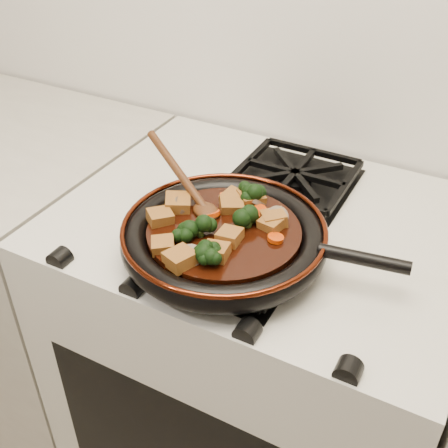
% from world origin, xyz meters
% --- Properties ---
extents(stove, '(0.76, 0.60, 0.90)m').
position_xyz_m(stove, '(0.00, 1.69, 0.45)').
color(stove, beige).
rests_on(stove, ground).
extents(burner_grate_front, '(0.23, 0.23, 0.03)m').
position_xyz_m(burner_grate_front, '(0.00, 1.55, 0.91)').
color(burner_grate_front, black).
rests_on(burner_grate_front, stove).
extents(burner_grate_back, '(0.23, 0.23, 0.03)m').
position_xyz_m(burner_grate_back, '(0.00, 1.83, 0.91)').
color(burner_grate_back, black).
rests_on(burner_grate_back, stove).
extents(skillet, '(0.47, 0.34, 0.05)m').
position_xyz_m(skillet, '(-0.01, 1.55, 0.94)').
color(skillet, black).
rests_on(skillet, burner_grate_front).
extents(braising_sauce, '(0.25, 0.25, 0.02)m').
position_xyz_m(braising_sauce, '(-0.01, 1.55, 0.95)').
color(braising_sauce, black).
rests_on(braising_sauce, skillet).
extents(tofu_cube_0, '(0.04, 0.04, 0.02)m').
position_xyz_m(tofu_cube_0, '(0.05, 1.59, 0.97)').
color(tofu_cube_0, brown).
rests_on(tofu_cube_0, braising_sauce).
extents(tofu_cube_1, '(0.04, 0.04, 0.03)m').
position_xyz_m(tofu_cube_1, '(0.01, 1.53, 0.97)').
color(tofu_cube_1, brown).
rests_on(tofu_cube_1, braising_sauce).
extents(tofu_cube_2, '(0.06, 0.05, 0.03)m').
position_xyz_m(tofu_cube_2, '(-0.03, 1.44, 0.97)').
color(tofu_cube_2, brown).
rests_on(tofu_cube_2, braising_sauce).
extents(tofu_cube_3, '(0.06, 0.05, 0.03)m').
position_xyz_m(tofu_cube_3, '(0.05, 1.61, 0.97)').
color(tofu_cube_3, brown).
rests_on(tofu_cube_3, braising_sauce).
extents(tofu_cube_4, '(0.05, 0.05, 0.02)m').
position_xyz_m(tofu_cube_4, '(-0.12, 1.52, 0.97)').
color(tofu_cube_4, brown).
rests_on(tofu_cube_4, braising_sauce).
extents(tofu_cube_5, '(0.05, 0.05, 0.02)m').
position_xyz_m(tofu_cube_5, '(-0.07, 1.46, 0.97)').
color(tofu_cube_5, brown).
rests_on(tofu_cube_5, braising_sauce).
extents(tofu_cube_6, '(0.06, 0.06, 0.03)m').
position_xyz_m(tofu_cube_6, '(-0.01, 1.64, 0.97)').
color(tofu_cube_6, brown).
rests_on(tofu_cube_6, braising_sauce).
extents(tofu_cube_7, '(0.05, 0.04, 0.03)m').
position_xyz_m(tofu_cube_7, '(0.01, 1.48, 0.97)').
color(tofu_cube_7, brown).
rests_on(tofu_cube_7, braising_sauce).
extents(tofu_cube_8, '(0.04, 0.04, 0.03)m').
position_xyz_m(tofu_cube_8, '(-0.04, 1.63, 0.97)').
color(tofu_cube_8, brown).
rests_on(tofu_cube_8, braising_sauce).
extents(tofu_cube_9, '(0.05, 0.05, 0.03)m').
position_xyz_m(tofu_cube_9, '(-0.03, 1.61, 0.97)').
color(tofu_cube_9, brown).
rests_on(tofu_cube_9, braising_sauce).
extents(tofu_cube_10, '(0.06, 0.06, 0.03)m').
position_xyz_m(tofu_cube_10, '(-0.11, 1.57, 0.97)').
color(tofu_cube_10, brown).
rests_on(tofu_cube_10, braising_sauce).
extents(broccoli_floret_0, '(0.07, 0.06, 0.07)m').
position_xyz_m(broccoli_floret_0, '(-0.01, 1.64, 0.97)').
color(broccoli_floret_0, black).
rests_on(broccoli_floret_0, braising_sauce).
extents(broccoli_floret_1, '(0.06, 0.06, 0.06)m').
position_xyz_m(broccoli_floret_1, '(-0.00, 1.47, 0.97)').
color(broccoli_floret_1, black).
rests_on(broccoli_floret_1, braising_sauce).
extents(broccoli_floret_2, '(0.08, 0.08, 0.05)m').
position_xyz_m(broccoli_floret_2, '(0.01, 1.47, 0.97)').
color(broccoli_floret_2, black).
rests_on(broccoli_floret_2, braising_sauce).
extents(broccoli_floret_3, '(0.08, 0.09, 0.07)m').
position_xyz_m(broccoli_floret_3, '(-0.04, 1.51, 0.97)').
color(broccoli_floret_3, black).
rests_on(broccoli_floret_3, braising_sauce).
extents(broccoli_floret_4, '(0.08, 0.09, 0.07)m').
position_xyz_m(broccoli_floret_4, '(-0.06, 1.50, 0.97)').
color(broccoli_floret_4, black).
rests_on(broccoli_floret_4, braising_sauce).
extents(broccoli_floret_5, '(0.08, 0.08, 0.07)m').
position_xyz_m(broccoli_floret_5, '(0.02, 1.57, 0.97)').
color(broccoli_floret_5, black).
rests_on(broccoli_floret_5, braising_sauce).
extents(carrot_coin_0, '(0.03, 0.03, 0.02)m').
position_xyz_m(carrot_coin_0, '(-0.05, 1.57, 0.96)').
color(carrot_coin_0, '#C83605').
rests_on(carrot_coin_0, braising_sauce).
extents(carrot_coin_1, '(0.03, 0.03, 0.02)m').
position_xyz_m(carrot_coin_1, '(0.02, 1.62, 0.96)').
color(carrot_coin_1, '#C83605').
rests_on(carrot_coin_1, braising_sauce).
extents(carrot_coin_2, '(0.03, 0.03, 0.02)m').
position_xyz_m(carrot_coin_2, '(0.01, 1.51, 0.96)').
color(carrot_coin_2, '#C83605').
rests_on(carrot_coin_2, braising_sauce).
extents(carrot_coin_3, '(0.03, 0.03, 0.02)m').
position_xyz_m(carrot_coin_3, '(-0.05, 1.63, 0.96)').
color(carrot_coin_3, '#C83605').
rests_on(carrot_coin_3, braising_sauce).
extents(carrot_coin_4, '(0.03, 0.03, 0.01)m').
position_xyz_m(carrot_coin_4, '(0.07, 1.56, 0.96)').
color(carrot_coin_4, '#C83605').
rests_on(carrot_coin_4, braising_sauce).
extents(mushroom_slice_0, '(0.05, 0.04, 0.03)m').
position_xyz_m(mushroom_slice_0, '(0.00, 1.64, 0.97)').
color(mushroom_slice_0, brown).
rests_on(mushroom_slice_0, braising_sauce).
extents(mushroom_slice_1, '(0.05, 0.05, 0.03)m').
position_xyz_m(mushroom_slice_1, '(0.05, 1.61, 0.97)').
color(mushroom_slice_1, brown).
rests_on(mushroom_slice_1, braising_sauce).
extents(mushroom_slice_2, '(0.05, 0.05, 0.03)m').
position_xyz_m(mushroom_slice_2, '(-0.10, 1.57, 0.97)').
color(mushroom_slice_2, brown).
rests_on(mushroom_slice_2, braising_sauce).
extents(mushroom_slice_3, '(0.05, 0.05, 0.02)m').
position_xyz_m(mushroom_slice_3, '(-0.02, 1.46, 0.97)').
color(mushroom_slice_3, brown).
rests_on(mushroom_slice_3, braising_sauce).
extents(wooden_spoon, '(0.13, 0.08, 0.20)m').
position_xyz_m(wooden_spoon, '(-0.10, 1.60, 0.98)').
color(wooden_spoon, '#47240F').
rests_on(wooden_spoon, braising_sauce).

